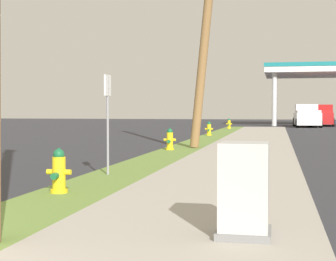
{
  "coord_description": "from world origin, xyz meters",
  "views": [
    {
      "loc": [
        4.06,
        -4.0,
        1.51
      ],
      "look_at": [
        0.34,
        14.2,
        0.78
      ],
      "focal_mm": 57.72,
      "sensor_mm": 36.0,
      "label": 1
    }
  ],
  "objects_px": {
    "truck_white_at_forecourt": "(307,116)",
    "utility_cabinet": "(244,193)",
    "fire_hydrant_second": "(170,140)",
    "fire_hydrant_nearest": "(59,173)",
    "car_silver_by_near_pump": "(314,117)",
    "fire_hydrant_fourth": "(229,124)",
    "truck_red_on_apron": "(322,116)",
    "utility_pole_midground": "(208,8)",
    "fire_hydrant_third": "(209,129)",
    "street_sign_post": "(108,104)"
  },
  "relations": [
    {
      "from": "street_sign_post",
      "to": "car_silver_by_near_pump",
      "type": "distance_m",
      "value": 47.47
    },
    {
      "from": "fire_hydrant_second",
      "to": "utility_pole_midground",
      "type": "relative_size",
      "value": 0.07
    },
    {
      "from": "fire_hydrant_nearest",
      "to": "car_silver_by_near_pump",
      "type": "bearing_deg",
      "value": 81.72
    },
    {
      "from": "car_silver_by_near_pump",
      "to": "truck_red_on_apron",
      "type": "bearing_deg",
      "value": -86.75
    },
    {
      "from": "street_sign_post",
      "to": "car_silver_by_near_pump",
      "type": "relative_size",
      "value": 0.46
    },
    {
      "from": "fire_hydrant_fourth",
      "to": "fire_hydrant_nearest",
      "type": "bearing_deg",
      "value": -90.11
    },
    {
      "from": "utility_cabinet",
      "to": "street_sign_post",
      "type": "height_order",
      "value": "street_sign_post"
    },
    {
      "from": "fire_hydrant_nearest",
      "to": "street_sign_post",
      "type": "distance_m",
      "value": 2.85
    },
    {
      "from": "street_sign_post",
      "to": "truck_red_on_apron",
      "type": "height_order",
      "value": "street_sign_post"
    },
    {
      "from": "fire_hydrant_nearest",
      "to": "utility_pole_midground",
      "type": "height_order",
      "value": "utility_pole_midground"
    },
    {
      "from": "utility_pole_midground",
      "to": "fire_hydrant_third",
      "type": "bearing_deg",
      "value": 96.87
    },
    {
      "from": "fire_hydrant_second",
      "to": "fire_hydrant_fourth",
      "type": "height_order",
      "value": "same"
    },
    {
      "from": "fire_hydrant_fourth",
      "to": "car_silver_by_near_pump",
      "type": "distance_m",
      "value": 19.76
    },
    {
      "from": "fire_hydrant_fourth",
      "to": "utility_pole_midground",
      "type": "relative_size",
      "value": 0.07
    },
    {
      "from": "utility_pole_midground",
      "to": "fire_hydrant_second",
      "type": "bearing_deg",
      "value": -127.84
    },
    {
      "from": "fire_hydrant_third",
      "to": "truck_white_at_forecourt",
      "type": "bearing_deg",
      "value": 72.54
    },
    {
      "from": "truck_red_on_apron",
      "to": "utility_pole_midground",
      "type": "bearing_deg",
      "value": -101.53
    },
    {
      "from": "utility_cabinet",
      "to": "truck_red_on_apron",
      "type": "distance_m",
      "value": 45.87
    },
    {
      "from": "fire_hydrant_fourth",
      "to": "utility_cabinet",
      "type": "height_order",
      "value": "utility_cabinet"
    },
    {
      "from": "truck_white_at_forecourt",
      "to": "utility_cabinet",
      "type": "bearing_deg",
      "value": -93.79
    },
    {
      "from": "utility_pole_midground",
      "to": "utility_cabinet",
      "type": "bearing_deg",
      "value": -80.99
    },
    {
      "from": "fire_hydrant_second",
      "to": "fire_hydrant_third",
      "type": "relative_size",
      "value": 1.0
    },
    {
      "from": "fire_hydrant_nearest",
      "to": "utility_cabinet",
      "type": "xyz_separation_m",
      "value": [
        3.21,
        -2.5,
        0.15
      ]
    },
    {
      "from": "truck_red_on_apron",
      "to": "fire_hydrant_third",
      "type": "bearing_deg",
      "value": -108.47
    },
    {
      "from": "fire_hydrant_third",
      "to": "utility_cabinet",
      "type": "bearing_deg",
      "value": -81.85
    },
    {
      "from": "truck_white_at_forecourt",
      "to": "utility_pole_midground",
      "type": "bearing_deg",
      "value": -99.91
    },
    {
      "from": "utility_pole_midground",
      "to": "truck_red_on_apron",
      "type": "height_order",
      "value": "utility_pole_midground"
    },
    {
      "from": "utility_cabinet",
      "to": "fire_hydrant_third",
      "type": "bearing_deg",
      "value": 98.15
    },
    {
      "from": "fire_hydrant_third",
      "to": "utility_pole_midground",
      "type": "distance_m",
      "value": 10.36
    },
    {
      "from": "fire_hydrant_second",
      "to": "fire_hydrant_third",
      "type": "height_order",
      "value": "same"
    },
    {
      "from": "fire_hydrant_third",
      "to": "utility_pole_midground",
      "type": "height_order",
      "value": "utility_pole_midground"
    },
    {
      "from": "utility_pole_midground",
      "to": "street_sign_post",
      "type": "distance_m",
      "value": 9.37
    },
    {
      "from": "fire_hydrant_second",
      "to": "utility_cabinet",
      "type": "bearing_deg",
      "value": -74.98
    },
    {
      "from": "fire_hydrant_fourth",
      "to": "utility_pole_midground",
      "type": "bearing_deg",
      "value": -87.17
    },
    {
      "from": "fire_hydrant_fourth",
      "to": "street_sign_post",
      "type": "distance_m",
      "value": 28.52
    },
    {
      "from": "fire_hydrant_nearest",
      "to": "truck_white_at_forecourt",
      "type": "height_order",
      "value": "truck_white_at_forecourt"
    },
    {
      "from": "utility_pole_midground",
      "to": "truck_red_on_apron",
      "type": "xyz_separation_m",
      "value": [
        6.52,
        31.97,
        -4.28
      ]
    },
    {
      "from": "fire_hydrant_third",
      "to": "truck_red_on_apron",
      "type": "height_order",
      "value": "truck_red_on_apron"
    },
    {
      "from": "street_sign_post",
      "to": "car_silver_by_near_pump",
      "type": "bearing_deg",
      "value": 81.29
    },
    {
      "from": "street_sign_post",
      "to": "utility_cabinet",
      "type": "bearing_deg",
      "value": -57.86
    },
    {
      "from": "street_sign_post",
      "to": "truck_red_on_apron",
      "type": "bearing_deg",
      "value": 79.46
    },
    {
      "from": "car_silver_by_near_pump",
      "to": "truck_white_at_forecourt",
      "type": "distance_m",
      "value": 9.96
    },
    {
      "from": "street_sign_post",
      "to": "truck_white_at_forecourt",
      "type": "xyz_separation_m",
      "value": [
        5.99,
        37.03,
        -0.72
      ]
    },
    {
      "from": "street_sign_post",
      "to": "car_silver_by_near_pump",
      "type": "height_order",
      "value": "street_sign_post"
    },
    {
      "from": "fire_hydrant_fourth",
      "to": "street_sign_post",
      "type": "bearing_deg",
      "value": -90.08
    },
    {
      "from": "truck_white_at_forecourt",
      "to": "truck_red_on_apron",
      "type": "distance_m",
      "value": 3.88
    },
    {
      "from": "utility_pole_midground",
      "to": "street_sign_post",
      "type": "bearing_deg",
      "value": -96.79
    },
    {
      "from": "street_sign_post",
      "to": "truck_white_at_forecourt",
      "type": "distance_m",
      "value": 37.52
    },
    {
      "from": "fire_hydrant_fourth",
      "to": "utility_cabinet",
      "type": "bearing_deg",
      "value": -84.63
    },
    {
      "from": "fire_hydrant_second",
      "to": "street_sign_post",
      "type": "height_order",
      "value": "street_sign_post"
    }
  ]
}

